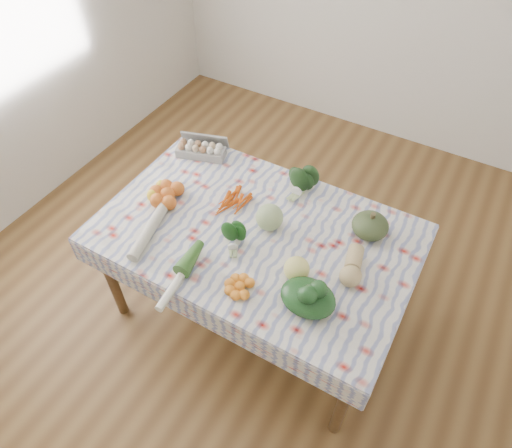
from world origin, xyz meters
name	(u,v)px	position (x,y,z in m)	size (l,w,h in m)	color
ground	(256,308)	(0.00, 0.00, 0.00)	(4.50, 4.50, 0.00)	brown
dining_table	(256,242)	(0.00, 0.00, 0.68)	(1.60, 1.00, 0.75)	brown
tablecloth	(256,232)	(0.00, 0.00, 0.76)	(1.66, 1.06, 0.01)	silver
egg_carton	(201,151)	(-0.61, 0.38, 0.80)	(0.30, 0.12, 0.08)	gray
carrot_bunch	(235,204)	(-0.20, 0.11, 0.78)	(0.19, 0.17, 0.03)	#D04E0B
kale_bunch	(301,182)	(0.07, 0.39, 0.83)	(0.16, 0.14, 0.14)	#1B3A17
kabocha_squash	(370,226)	(0.52, 0.28, 0.82)	(0.19, 0.19, 0.13)	#3D4E2A
cabbage	(270,217)	(0.04, 0.06, 0.83)	(0.15, 0.15, 0.15)	#9AB477
butternut_squash	(353,265)	(0.54, 0.00, 0.82)	(0.11, 0.23, 0.11)	tan
orange_cluster	(167,194)	(-0.55, -0.04, 0.81)	(0.27, 0.27, 0.09)	orange
broccoli	(233,239)	(-0.06, -0.14, 0.81)	(0.13, 0.13, 0.09)	#194E17
mandarin_cluster	(240,286)	(0.12, -0.36, 0.79)	(0.17, 0.17, 0.05)	orange
grapefruit	(297,269)	(0.31, -0.16, 0.82)	(0.12, 0.12, 0.12)	#E7E173
spinach_bag	(308,298)	(0.43, -0.27, 0.82)	(0.26, 0.21, 0.12)	#153616
daikon	(150,230)	(-0.48, -0.29, 0.79)	(0.06, 0.06, 0.42)	beige
leek	(180,277)	(-0.16, -0.45, 0.78)	(0.04, 0.04, 0.40)	white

